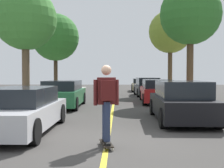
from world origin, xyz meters
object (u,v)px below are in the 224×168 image
(parked_car_right_farthest, at_px, (141,85))
(street_tree_left_nearest, at_px, (25,19))
(parked_car_right_near, at_px, (157,91))
(parked_car_right_far, at_px, (147,87))
(street_tree_right_near, at_px, (170,32))
(parked_car_right_nearest, at_px, (181,102))
(skateboard, at_px, (106,143))
(skateboarder, at_px, (106,99))
(parked_car_left_near, at_px, (63,94))
(parked_car_left_nearest, at_px, (22,110))
(street_tree_right_nearest, at_px, (190,15))
(street_tree_left_near, at_px, (55,38))

(parked_car_right_farthest, distance_m, street_tree_left_nearest, 16.34)
(parked_car_right_near, distance_m, parked_car_right_farthest, 11.67)
(parked_car_right_far, relative_size, street_tree_right_near, 0.67)
(parked_car_right_nearest, relative_size, parked_car_right_far, 1.03)
(skateboard, relative_size, skateboarder, 0.49)
(parked_car_right_near, relative_size, street_tree_right_near, 0.72)
(parked_car_left_near, relative_size, skateboard, 5.29)
(parked_car_right_near, bearing_deg, skateboarder, -103.19)
(parked_car_right_near, xyz_separation_m, parked_car_right_far, (0.00, 5.51, 0.01))
(parked_car_right_nearest, bearing_deg, street_tree_right_near, 81.92)
(parked_car_right_farthest, xyz_separation_m, skateboarder, (-2.50, -22.33, 0.49))
(parked_car_right_nearest, bearing_deg, parked_car_right_near, 90.01)
(parked_car_left_nearest, relative_size, street_tree_left_nearest, 0.79)
(parked_car_left_nearest, bearing_deg, street_tree_right_nearest, 50.98)
(parked_car_left_near, relative_size, skateboarder, 2.59)
(parked_car_left_nearest, xyz_separation_m, parked_car_right_farthest, (5.01, 20.53, -0.01))
(parked_car_right_farthest, bearing_deg, street_tree_left_near, -132.95)
(street_tree_right_near, bearing_deg, skateboard, -104.54)
(street_tree_right_near, distance_m, skateboard, 17.91)
(parked_car_right_far, height_order, street_tree_left_near, street_tree_left_near)
(street_tree_left_near, xyz_separation_m, skateboard, (4.32, -14.96, -4.26))
(parked_car_right_nearest, xyz_separation_m, parked_car_right_far, (0.00, 12.28, -0.01))
(parked_car_right_near, bearing_deg, parked_car_right_farthest, 89.99)
(street_tree_left_near, bearing_deg, street_tree_left_nearest, -90.00)
(parked_car_left_near, bearing_deg, street_tree_right_nearest, 16.49)
(parked_car_left_near, distance_m, skateboard, 8.57)
(parked_car_right_far, bearing_deg, parked_car_right_nearest, -90.01)
(parked_car_right_far, relative_size, street_tree_left_near, 0.74)
(parked_car_left_near, relative_size, parked_car_right_near, 0.98)
(parked_car_right_far, xyz_separation_m, parked_car_right_farthest, (-0.00, 6.16, -0.06))
(parked_car_left_nearest, distance_m, parked_car_left_near, 6.41)
(street_tree_left_near, bearing_deg, parked_car_right_nearest, -58.41)
(parked_car_left_near, relative_size, street_tree_left_near, 0.77)
(parked_car_right_near, relative_size, street_tree_left_nearest, 0.81)
(parked_car_left_near, bearing_deg, parked_car_right_near, 26.12)
(parked_car_left_nearest, height_order, street_tree_left_near, street_tree_left_near)
(street_tree_right_nearest, distance_m, street_tree_right_near, 6.49)
(parked_car_right_near, distance_m, street_tree_right_near, 7.64)
(street_tree_left_near, distance_m, skateboard, 16.15)
(parked_car_right_farthest, bearing_deg, street_tree_right_nearest, -81.45)
(street_tree_left_near, relative_size, skateboard, 6.85)
(parked_car_left_nearest, bearing_deg, skateboarder, -35.66)
(parked_car_left_near, height_order, parked_car_right_nearest, parked_car_right_nearest)
(parked_car_right_near, xyz_separation_m, skateboarder, (-2.50, -10.66, 0.44))
(parked_car_left_near, distance_m, street_tree_left_nearest, 4.13)
(parked_car_left_nearest, height_order, parked_car_left_near, parked_car_left_near)
(parked_car_right_near, height_order, street_tree_right_nearest, street_tree_right_nearest)
(street_tree_left_near, bearing_deg, parked_car_left_nearest, -82.15)
(street_tree_left_nearest, xyz_separation_m, street_tree_right_near, (8.65, 8.74, 0.59))
(parked_car_right_nearest, distance_m, parked_car_right_near, 6.77)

